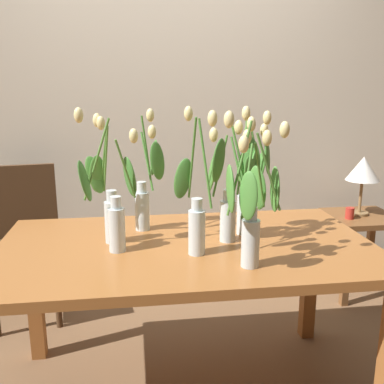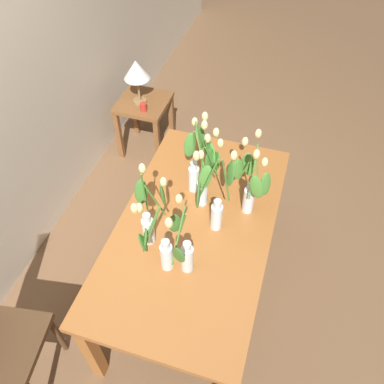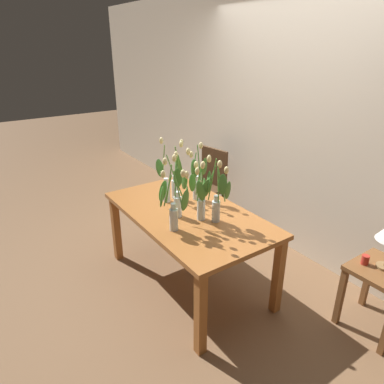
# 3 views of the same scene
# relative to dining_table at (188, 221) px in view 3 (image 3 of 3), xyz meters

# --- Properties ---
(ground_plane) EXTENTS (18.00, 18.00, 0.00)m
(ground_plane) POSITION_rel_dining_table_xyz_m (0.00, 0.00, -0.65)
(ground_plane) COLOR brown
(room_wall_rear) EXTENTS (9.00, 0.10, 2.70)m
(room_wall_rear) POSITION_rel_dining_table_xyz_m (0.00, 1.32, 0.70)
(room_wall_rear) COLOR beige
(room_wall_rear) RESTS_ON ground
(dining_table) EXTENTS (1.60, 0.90, 0.74)m
(dining_table) POSITION_rel_dining_table_xyz_m (0.00, 0.00, 0.00)
(dining_table) COLOR #A3602D
(dining_table) RESTS_ON ground
(tulip_vase_0) EXTENTS (0.16, 0.16, 0.54)m
(tulip_vase_0) POSITION_rel_dining_table_xyz_m (-0.33, 0.09, 0.27)
(tulip_vase_0) COLOR silver
(tulip_vase_0) RESTS_ON dining_table
(tulip_vase_1) EXTENTS (0.24, 0.25, 0.57)m
(tulip_vase_1) POSITION_rel_dining_table_xyz_m (0.21, -0.27, 0.31)
(tulip_vase_1) COLOR silver
(tulip_vase_1) RESTS_ON dining_table
(tulip_vase_2) EXTENTS (0.25, 0.15, 0.58)m
(tulip_vase_2) POSITION_rel_dining_table_xyz_m (-0.30, -0.03, 0.27)
(tulip_vase_2) COLOR silver
(tulip_vase_2) RESTS_ON dining_table
(tulip_vase_3) EXTENTS (0.20, 0.22, 0.58)m
(tulip_vase_3) POSITION_rel_dining_table_xyz_m (0.29, 0.07, 0.33)
(tulip_vase_3) COLOR silver
(tulip_vase_3) RESTS_ON dining_table
(tulip_vase_4) EXTENTS (0.21, 0.21, 0.58)m
(tulip_vase_4) POSITION_rel_dining_table_xyz_m (0.03, -0.11, 0.28)
(tulip_vase_4) COLOR silver
(tulip_vase_4) RESTS_ON dining_table
(tulip_vase_5) EXTENTS (0.24, 0.13, 0.54)m
(tulip_vase_5) POSITION_rel_dining_table_xyz_m (0.19, -0.01, 0.29)
(tulip_vase_5) COLOR silver
(tulip_vase_5) RESTS_ON dining_table
(tulip_vase_6) EXTENTS (0.15, 0.20, 0.56)m
(tulip_vase_6) POSITION_rel_dining_table_xyz_m (-0.16, 0.21, 0.28)
(tulip_vase_6) COLOR silver
(tulip_vase_6) RESTS_ON dining_table
(dining_chair) EXTENTS (0.46, 0.46, 0.93)m
(dining_chair) POSITION_rel_dining_table_xyz_m (-0.89, 0.89, -0.12)
(dining_chair) COLOR #4C331E
(dining_chair) RESTS_ON ground
(side_table) EXTENTS (0.44, 0.44, 0.55)m
(side_table) POSITION_rel_dining_table_xyz_m (1.31, 0.89, -0.22)
(side_table) COLOR brown
(side_table) RESTS_ON ground
(pillar_candle) EXTENTS (0.06, 0.06, 0.07)m
(pillar_candle) POSITION_rel_dining_table_xyz_m (1.19, 0.83, -0.06)
(pillar_candle) COLOR #B72D23
(pillar_candle) RESTS_ON side_table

